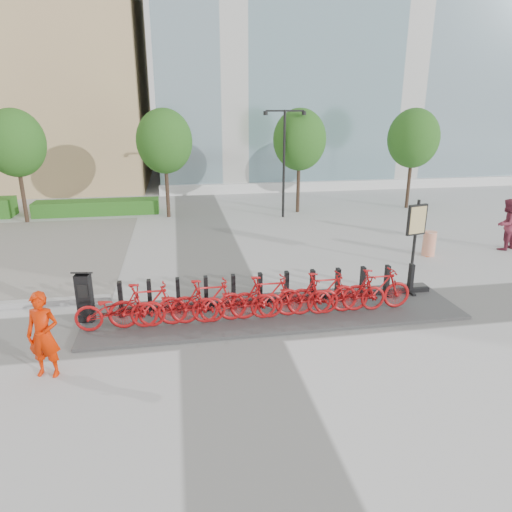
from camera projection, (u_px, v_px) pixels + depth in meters
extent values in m
plane|color=beige|center=(227.00, 322.00, 11.33)|extent=(120.00, 120.00, 0.00)
cube|color=teal|center=(370.00, 11.00, 34.26)|extent=(32.00, 16.00, 24.00)
cube|color=#2C6E23|center=(98.00, 207.00, 22.77)|extent=(6.00, 1.20, 0.70)
cylinder|color=black|center=(22.00, 190.00, 20.80)|extent=(0.18, 0.18, 3.00)
ellipsoid|color=#29591B|center=(15.00, 143.00, 20.15)|extent=(2.60, 2.60, 2.99)
cylinder|color=black|center=(167.00, 186.00, 21.86)|extent=(0.18, 0.18, 3.00)
ellipsoid|color=#29591B|center=(164.00, 141.00, 21.21)|extent=(2.60, 2.60, 2.99)
cylinder|color=black|center=(298.00, 183.00, 22.93)|extent=(0.18, 0.18, 3.00)
ellipsoid|color=#29591B|center=(300.00, 140.00, 22.28)|extent=(2.60, 2.60, 2.99)
cylinder|color=black|center=(409.00, 179.00, 23.91)|extent=(0.18, 0.18, 3.00)
ellipsoid|color=#29591B|center=(413.00, 138.00, 23.26)|extent=(2.60, 2.60, 2.99)
cylinder|color=black|center=(284.00, 165.00, 21.52)|extent=(0.12, 0.12, 5.00)
cube|color=black|center=(275.00, 111.00, 20.68)|extent=(0.90, 0.08, 0.08)
cube|color=black|center=(294.00, 111.00, 20.83)|extent=(0.90, 0.08, 0.08)
cylinder|color=black|center=(266.00, 113.00, 20.64)|extent=(0.20, 0.20, 0.18)
cylinder|color=black|center=(304.00, 113.00, 20.94)|extent=(0.20, 0.20, 0.18)
cube|color=#3F3F3F|center=(275.00, 312.00, 11.81)|extent=(9.60, 2.40, 0.08)
imported|color=#A10E10|center=(116.00, 309.00, 10.68)|extent=(1.91, 0.67, 1.00)
imported|color=#A10E10|center=(148.00, 305.00, 10.78)|extent=(1.85, 0.52, 1.11)
imported|color=#A10E10|center=(178.00, 305.00, 10.92)|extent=(1.91, 0.67, 1.00)
imported|color=#A10E10|center=(208.00, 301.00, 11.02)|extent=(1.85, 0.52, 1.11)
imported|color=#A10E10|center=(238.00, 301.00, 11.15)|extent=(1.91, 0.67, 1.00)
imported|color=#A10E10|center=(267.00, 297.00, 11.25)|extent=(1.85, 0.52, 1.11)
imported|color=#A10E10|center=(295.00, 297.00, 11.39)|extent=(1.91, 0.67, 1.00)
imported|color=#A10E10|center=(323.00, 293.00, 11.49)|extent=(1.85, 0.52, 1.11)
imported|color=#A10E10|center=(350.00, 293.00, 11.62)|extent=(1.91, 0.67, 1.00)
imported|color=#A10E10|center=(376.00, 289.00, 11.72)|extent=(1.85, 0.52, 1.11)
cube|color=black|center=(85.00, 298.00, 11.07)|extent=(0.38, 0.34, 1.21)
cube|color=black|center=(82.00, 273.00, 10.87)|extent=(0.46, 0.40, 0.16)
cube|color=black|center=(83.00, 291.00, 10.85)|extent=(0.24, 0.06, 0.34)
imported|color=red|center=(43.00, 335.00, 8.85)|extent=(0.72, 0.55, 1.76)
imported|color=maroon|center=(506.00, 224.00, 16.92)|extent=(1.15, 1.05, 1.92)
cylinder|color=#EF4406|center=(429.00, 244.00, 16.36)|extent=(0.56, 0.56, 0.88)
cylinder|color=black|center=(415.00, 233.00, 15.09)|extent=(0.10, 0.10, 2.25)
cube|color=black|center=(417.00, 220.00, 14.95)|extent=(0.74, 0.28, 1.02)
cube|color=tan|center=(418.00, 220.00, 14.89)|extent=(0.62, 0.17, 0.90)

